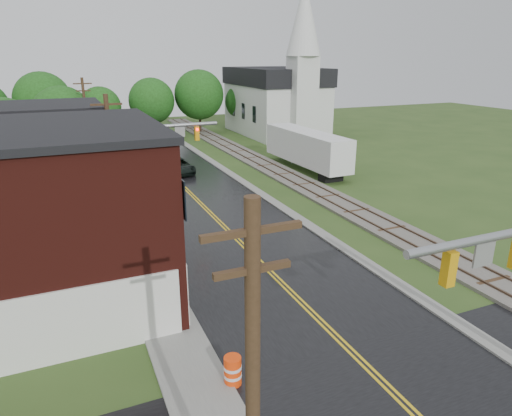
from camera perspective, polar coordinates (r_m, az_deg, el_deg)
main_road at (r=39.27m, az=-8.33°, el=1.91°), size 10.00×90.00×0.02m
curb_right at (r=45.42m, az=-3.42°, el=4.37°), size 0.80×70.00×0.12m
sidewalk_left at (r=33.52m, az=-16.29°, el=-1.60°), size 2.40×50.00×0.12m
yellow_house at (r=33.43m, az=-25.18°, el=3.05°), size 8.00×7.00×6.40m
darkred_building at (r=42.39m, az=-23.50°, el=4.87°), size 7.00×6.00×4.40m
church at (r=67.23m, az=2.90°, el=14.06°), size 10.40×18.40×20.00m
railroad at (r=47.11m, az=1.86°, el=5.04°), size 3.20×80.00×0.30m
traffic_signal_far at (r=34.53m, az=-12.98°, el=7.83°), size 7.34×0.43×7.20m
utility_pole_a at (r=9.49m, az=-0.40°, el=-24.07°), size 1.80×0.28×9.00m
utility_pole_b at (r=29.28m, az=-17.49°, el=5.05°), size 1.80×0.28×9.00m
utility_pole_c at (r=50.91m, az=-20.40°, el=10.22°), size 1.80×0.28×9.00m
tree_left_c at (r=47.01m, az=-28.67°, el=8.24°), size 6.00×6.00×7.65m
tree_left_e at (r=52.72m, az=-22.80°, el=10.29°), size 6.40×6.40×8.16m
suv_dark at (r=45.82m, az=-9.73°, el=5.18°), size 2.76×5.32×1.43m
pickup_white at (r=27.44m, az=-11.68°, el=-4.23°), size 2.46×4.91×1.37m
semi_trailer at (r=46.42m, az=6.39°, el=7.54°), size 3.09×12.60×3.93m
construction_barrel at (r=17.12m, az=-2.94°, el=-19.65°), size 0.74×0.74×1.11m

